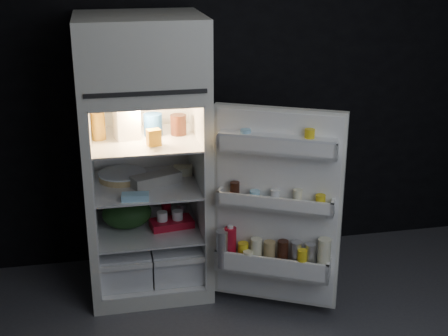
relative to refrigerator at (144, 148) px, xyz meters
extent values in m
cube|color=black|center=(0.52, 0.38, 0.39)|extent=(4.00, 0.00, 2.70)
cube|color=silver|center=(0.00, -0.02, -0.91)|extent=(0.76, 0.70, 0.10)
cube|color=silver|center=(-0.35, -0.02, -0.26)|extent=(0.05, 0.70, 1.20)
cube|color=silver|center=(0.35, -0.02, -0.26)|extent=(0.05, 0.70, 1.20)
cube|color=white|center=(0.00, 0.30, -0.26)|extent=(0.66, 0.05, 1.20)
cube|color=silver|center=(0.00, -0.02, 0.37)|extent=(0.76, 0.70, 0.06)
cube|color=silver|center=(0.00, -0.02, 0.61)|extent=(0.76, 0.70, 0.42)
cube|color=black|center=(0.00, -0.38, 0.43)|extent=(0.68, 0.01, 0.02)
cube|color=white|center=(-0.33, -0.05, -0.26)|extent=(0.01, 0.65, 1.20)
cube|color=white|center=(0.33, -0.05, -0.26)|extent=(0.01, 0.65, 1.20)
cube|color=white|center=(0.00, -0.05, 0.34)|extent=(0.66, 0.65, 0.01)
cube|color=white|center=(0.00, -0.05, -0.85)|extent=(0.66, 0.65, 0.01)
cube|color=white|center=(0.00, -0.05, 0.06)|extent=(0.65, 0.63, 0.01)
cube|color=white|center=(0.00, -0.05, -0.24)|extent=(0.65, 0.63, 0.01)
cube|color=white|center=(0.00, -0.05, -0.54)|extent=(0.65, 0.63, 0.01)
cube|color=white|center=(-0.17, -0.03, -0.74)|extent=(0.32, 0.59, 0.22)
cube|color=white|center=(0.17, -0.03, -0.74)|extent=(0.32, 0.59, 0.22)
cube|color=white|center=(-0.17, -0.35, -0.65)|extent=(0.32, 0.02, 0.03)
cube|color=white|center=(0.17, -0.35, -0.65)|extent=(0.32, 0.02, 0.03)
cube|color=#FFE5B2|center=(0.00, -0.10, 0.32)|extent=(0.14, 0.14, 0.02)
cube|color=silver|center=(0.73, -0.52, -0.26)|extent=(0.70, 0.39, 1.22)
cube|color=white|center=(0.72, -0.55, -0.26)|extent=(0.64, 0.34, 1.18)
cube|color=white|center=(0.70, -0.59, 0.11)|extent=(0.65, 0.39, 0.02)
cube|color=white|center=(0.68, -0.62, 0.15)|extent=(0.61, 0.33, 0.10)
cube|color=white|center=(0.99, -0.74, 0.15)|extent=(0.06, 0.09, 0.10)
cube|color=white|center=(0.40, -0.43, 0.15)|extent=(0.06, 0.09, 0.10)
cube|color=white|center=(0.69, -0.59, -0.22)|extent=(0.65, 0.40, 0.02)
cube|color=white|center=(0.68, -0.63, -0.19)|extent=(0.61, 0.33, 0.09)
cube|color=white|center=(0.99, -0.74, -0.19)|extent=(0.06, 0.10, 0.09)
cube|color=white|center=(0.40, -0.44, -0.19)|extent=(0.06, 0.10, 0.09)
cube|color=white|center=(0.69, -0.61, -0.63)|extent=(0.67, 0.44, 0.02)
cube|color=white|center=(0.66, -0.66, -0.57)|extent=(0.61, 0.33, 0.13)
cube|color=white|center=(0.98, -0.76, -0.57)|extent=(0.08, 0.13, 0.13)
cube|color=white|center=(0.39, -0.46, -0.57)|extent=(0.08, 0.13, 0.13)
cube|color=white|center=(0.70, -0.59, 0.21)|extent=(0.63, 0.38, 0.02)
cylinder|color=yellow|center=(0.86, -0.67, 0.19)|extent=(0.08, 0.08, 0.14)
cylinder|color=#9BD5F0|center=(0.54, -0.50, 0.18)|extent=(0.08, 0.08, 0.11)
cylinder|color=yellow|center=(0.93, -0.71, -0.16)|extent=(0.08, 0.08, 0.10)
cylinder|color=#EEECC3|center=(0.81, -0.65, -0.15)|extent=(0.07, 0.07, 0.12)
cylinder|color=silver|center=(0.69, -0.59, -0.16)|extent=(0.08, 0.08, 0.10)
cylinder|color=#9BD5F0|center=(0.59, -0.53, -0.17)|extent=(0.08, 0.08, 0.08)
cylinder|color=black|center=(0.48, -0.48, -0.15)|extent=(0.08, 0.08, 0.12)
cylinder|color=#EEECC3|center=(0.95, -0.74, -0.49)|extent=(0.10, 0.10, 0.24)
cylinder|color=#B5B4B9|center=(0.88, -0.71, -0.52)|extent=(0.08, 0.08, 0.20)
cylinder|color=#B5B4B9|center=(0.81, -0.67, -0.51)|extent=(0.09, 0.09, 0.20)
cylinder|color=black|center=(0.74, -0.63, -0.52)|extent=(0.09, 0.09, 0.20)
cylinder|color=tan|center=(0.67, -0.60, -0.52)|extent=(0.09, 0.09, 0.18)
cylinder|color=#EEECC3|center=(0.60, -0.56, -0.52)|extent=(0.09, 0.09, 0.19)
cylinder|color=yellow|center=(0.53, -0.52, -0.54)|extent=(0.09, 0.09, 0.15)
cylinder|color=#A50E20|center=(0.45, -0.49, -0.50)|extent=(0.10, 0.10, 0.24)
cylinder|color=yellow|center=(0.83, -0.73, -0.53)|extent=(0.08, 0.08, 0.18)
cylinder|color=#EEECC3|center=(0.54, -0.58, -0.56)|extent=(0.08, 0.08, 0.12)
cylinder|color=#B5B4B9|center=(0.40, -0.51, -0.50)|extent=(0.10, 0.10, 0.23)
cylinder|color=white|center=(0.45, -0.49, -0.37)|extent=(0.05, 0.05, 0.02)
cube|color=white|center=(-0.10, 0.00, 0.19)|extent=(0.17, 0.17, 0.24)
cylinder|color=#1B4993|center=(0.06, 0.02, 0.14)|extent=(0.14, 0.14, 0.14)
cylinder|color=black|center=(0.22, 0.01, 0.14)|extent=(0.13, 0.13, 0.13)
cylinder|color=#B3781C|center=(-0.28, 0.01, 0.18)|extent=(0.11, 0.11, 0.22)
cube|color=orange|center=(0.05, -0.19, 0.12)|extent=(0.09, 0.08, 0.10)
cube|color=gray|center=(0.06, -0.07, -0.19)|extent=(0.34, 0.22, 0.07)
cylinder|color=tan|center=(-0.14, 0.07, -0.21)|extent=(0.40, 0.40, 0.04)
cube|color=#9BD5F0|center=(-0.09, -0.29, -0.21)|extent=(0.17, 0.10, 0.04)
cube|color=#EEECC3|center=(0.26, 0.09, -0.20)|extent=(0.14, 0.12, 0.05)
ellipsoid|color=#193815|center=(-0.13, -0.02, -0.43)|extent=(0.34, 0.29, 0.20)
cube|color=#A50E20|center=(0.15, -0.08, -0.50)|extent=(0.29, 0.18, 0.05)
cylinder|color=#A50E20|center=(0.14, 0.10, -0.48)|extent=(0.08, 0.08, 0.09)
cylinder|color=#B5B4B9|center=(0.24, 0.07, -0.48)|extent=(0.08, 0.08, 0.09)
camera|label=1|loc=(-0.25, -3.77, 1.22)|focal=50.00mm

